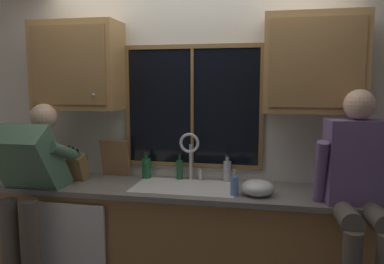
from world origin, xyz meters
name	(u,v)px	position (x,y,z in m)	size (l,w,h in m)	color
back_wall	(196,135)	(0.00, 0.06, 1.27)	(5.67, 0.12, 2.55)	silver
window_glass	(193,107)	(-0.02, -0.01, 1.52)	(1.10, 0.02, 0.95)	black
window_frame_top	(192,46)	(-0.02, -0.02, 2.02)	(1.17, 0.02, 0.04)	olive
window_frame_bottom	(192,165)	(-0.02, -0.02, 1.03)	(1.17, 0.02, 0.04)	olive
window_frame_left	(128,106)	(-0.59, -0.02, 1.52)	(0.04, 0.02, 0.95)	olive
window_frame_right	(262,108)	(0.55, -0.02, 1.52)	(0.04, 0.02, 0.95)	olive
window_mullion_center	(192,107)	(-0.02, -0.02, 1.52)	(0.02, 0.02, 0.95)	olive
lower_cabinet_run	(188,245)	(0.00, -0.29, 0.44)	(3.27, 0.58, 0.88)	#A07744
countertop	(187,190)	(0.00, -0.31, 0.90)	(3.33, 0.62, 0.04)	slate
dishwasher_front	(68,251)	(-0.86, -0.61, 0.46)	(0.60, 0.02, 0.74)	white
upper_cabinet_left	(78,66)	(-0.96, -0.17, 1.86)	(0.72, 0.36, 0.72)	#B2844C
upper_cabinet_right	(314,64)	(0.92, -0.17, 1.86)	(0.72, 0.36, 0.72)	#B2844C
sink	(185,199)	(-0.02, -0.30, 0.82)	(0.80, 0.46, 0.21)	silver
faucet	(191,151)	(-0.01, -0.12, 1.17)	(0.18, 0.09, 0.40)	silver
person_standing	(30,184)	(-1.15, -0.61, 0.96)	(0.53, 0.69, 1.56)	#595147
person_sitting_on_counter	(359,180)	(1.18, -0.57, 1.10)	(0.54, 0.62, 1.26)	#595147
knife_block	(78,168)	(-0.93, -0.28, 1.03)	(0.12, 0.18, 0.32)	olive
cutting_board	(115,158)	(-0.69, -0.08, 1.08)	(0.25, 0.02, 0.32)	#997047
mixing_bowl	(257,188)	(0.54, -0.42, 0.97)	(0.24, 0.24, 0.12)	silver
soap_dispenser	(234,185)	(0.38, -0.46, 0.99)	(0.06, 0.07, 0.20)	#668CCC
bottle_green_glass	(146,168)	(-0.40, -0.10, 1.01)	(0.08, 0.08, 0.22)	#1E592D
bottle_tall_clear	(180,169)	(-0.11, -0.08, 1.01)	(0.05, 0.05, 0.21)	#1E592D
bottle_amber_small	(227,171)	(0.28, -0.07, 1.01)	(0.06, 0.06, 0.22)	#B7B7BC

